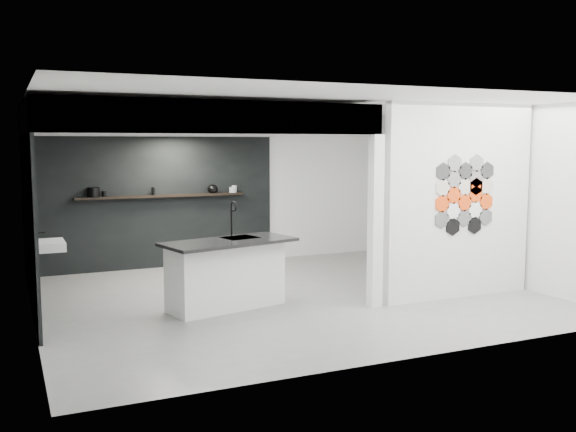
% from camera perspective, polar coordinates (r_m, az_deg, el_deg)
% --- Properties ---
extents(floor, '(7.00, 6.00, 0.01)m').
position_cam_1_polar(floor, '(9.47, 0.19, -7.17)').
color(floor, slate).
extents(partition_panel, '(2.45, 0.15, 2.80)m').
position_cam_1_polar(partition_panel, '(9.56, 14.98, 1.27)').
color(partition_panel, silver).
rests_on(partition_panel, floor).
extents(bay_clad_back, '(4.40, 0.04, 2.35)m').
position_cam_1_polar(bay_clad_back, '(11.68, -11.69, 1.17)').
color(bay_clad_back, black).
rests_on(bay_clad_back, floor).
extents(bay_clad_left, '(0.04, 4.00, 2.35)m').
position_cam_1_polar(bay_clad_left, '(9.46, -22.01, -0.41)').
color(bay_clad_left, black).
rests_on(bay_clad_left, floor).
extents(bulkhead, '(4.40, 4.00, 0.40)m').
position_cam_1_polar(bulkhead, '(9.72, -9.36, 8.27)').
color(bulkhead, silver).
rests_on(bulkhead, corner_column).
extents(corner_column, '(0.16, 0.16, 2.35)m').
position_cam_1_polar(corner_column, '(8.77, 7.78, -0.50)').
color(corner_column, silver).
rests_on(corner_column, floor).
extents(fascia_beam, '(4.40, 0.16, 0.40)m').
position_cam_1_polar(fascia_beam, '(7.88, -5.76, 8.75)').
color(fascia_beam, silver).
rests_on(fascia_beam, corner_column).
extents(wall_basin, '(0.40, 0.60, 0.12)m').
position_cam_1_polar(wall_basin, '(9.31, -20.47, -2.47)').
color(wall_basin, silver).
rests_on(wall_basin, bay_clad_left).
extents(display_shelf, '(3.00, 0.15, 0.04)m').
position_cam_1_polar(display_shelf, '(11.59, -11.11, 1.76)').
color(display_shelf, black).
rests_on(display_shelf, bay_clad_back).
extents(kitchen_island, '(1.91, 1.17, 1.43)m').
position_cam_1_polar(kitchen_island, '(8.76, -5.51, -5.07)').
color(kitchen_island, silver).
rests_on(kitchen_island, floor).
extents(stockpot, '(0.27, 0.27, 0.17)m').
position_cam_1_polar(stockpot, '(11.38, -16.90, 2.03)').
color(stockpot, black).
rests_on(stockpot, display_shelf).
extents(kettle, '(0.24, 0.24, 0.16)m').
position_cam_1_polar(kettle, '(11.82, -6.71, 2.42)').
color(kettle, black).
rests_on(kettle, display_shelf).
extents(glass_bowl, '(0.18, 0.18, 0.10)m').
position_cam_1_polar(glass_bowl, '(11.95, -4.91, 2.34)').
color(glass_bowl, gray).
rests_on(glass_bowl, display_shelf).
extents(glass_vase, '(0.10, 0.10, 0.13)m').
position_cam_1_polar(glass_vase, '(11.95, -4.80, 2.42)').
color(glass_vase, gray).
rests_on(glass_vase, display_shelf).
extents(bottle_dark, '(0.07, 0.07, 0.14)m').
position_cam_1_polar(bottle_dark, '(11.55, -11.91, 2.17)').
color(bottle_dark, black).
rests_on(bottle_dark, display_shelf).
extents(utensil_cup, '(0.10, 0.10, 0.10)m').
position_cam_1_polar(utensil_cup, '(11.40, -16.05, 1.90)').
color(utensil_cup, black).
rests_on(utensil_cup, display_shelf).
extents(hex_tile_cluster, '(1.04, 0.02, 1.16)m').
position_cam_1_polar(hex_tile_cluster, '(9.51, 15.48, 1.86)').
color(hex_tile_cluster, black).
rests_on(hex_tile_cluster, partition_panel).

